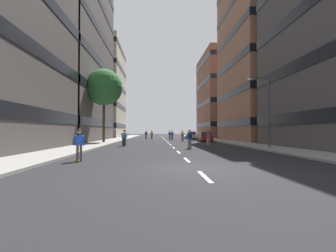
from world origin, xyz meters
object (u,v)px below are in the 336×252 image
skater_6 (208,137)px  skater_7 (124,137)px  skater_1 (152,134)px  skater_5 (79,143)px  street_tree_near (104,87)px  streetlamp_right (265,104)px  skater_2 (183,135)px  skater_0 (190,138)px  parked_car_mid (205,137)px  skater_10 (125,137)px  skater_9 (170,134)px  skater_4 (125,135)px  skater_3 (146,134)px  parked_car_near (191,135)px

skater_6 → skater_7: size_ratio=1.00×
skater_1 → skater_5: bearing=-95.3°
street_tree_near → skater_1: size_ratio=5.69×
streetlamp_right → skater_5: 16.64m
skater_2 → skater_7: size_ratio=1.00×
street_tree_near → skater_0: 16.91m
parked_car_mid → skater_10: (-11.29, -10.50, 0.32)m
parked_car_mid → skater_9: (-5.07, 8.33, 0.32)m
skater_5 → skater_9: 33.43m
skater_7 → skater_0: bearing=-30.1°
skater_2 → skater_4: 8.99m
skater_3 → skater_7: same height
skater_1 → parked_car_mid: bearing=-54.1°
skater_4 → skater_10: bearing=-83.2°
skater_7 → skater_9: (6.14, 20.33, 0.00)m
streetlamp_right → skater_0: (-6.88, 0.53, -3.12)m
skater_0 → skater_1: bearing=98.1°
skater_6 → skater_7: 9.09m
skater_10 → street_tree_near: bearing=120.4°
skater_9 → parked_car_near: bearing=48.9°
streetlamp_right → skater_1: (-10.82, 28.20, -3.12)m
skater_4 → skater_6: 14.98m
skater_1 → skater_7: 24.02m
parked_car_near → skater_3: skater_3 is taller
skater_2 → parked_car_near: bearing=75.8°
skater_4 → skater_7: bearing=-83.8°
parked_car_mid → skater_7: bearing=-133.1°
street_tree_near → skater_0: bearing=-48.4°
skater_2 → skater_5: bearing=-109.0°
skater_4 → skater_9: bearing=52.6°
skater_2 → skater_6: same height
skater_2 → skater_9: size_ratio=1.00×
skater_2 → skater_6: (1.40, -12.38, 0.00)m
skater_7 → skater_9: size_ratio=1.00×
skater_7 → skater_10: same height
skater_0 → skater_6: same height
parked_car_near → skater_0: skater_0 is taller
skater_7 → parked_car_near: bearing=66.8°
skater_6 → skater_10: (-9.16, 1.66, 0.00)m
skater_4 → skater_3: bearing=76.5°
skater_3 → skater_10: (-1.60, -20.51, 0.00)m
streetlamp_right → skater_9: 25.89m
skater_4 → skater_1: bearing=73.9°
skater_0 → parked_car_mid: bearing=73.6°
parked_car_near → skater_0: bearing=-98.9°
streetlamp_right → skater_0: 7.58m
parked_car_mid → skater_5: 27.17m
skater_1 → skater_10: (-2.69, -22.38, 0.00)m
street_tree_near → skater_6: bearing=-31.8°
parked_car_near → skater_5: 40.34m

